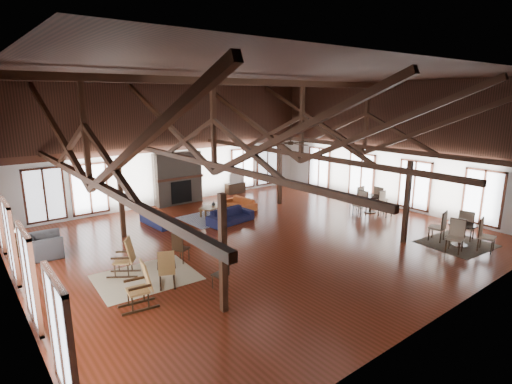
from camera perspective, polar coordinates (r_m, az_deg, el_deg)
floor at (r=15.26m, az=0.73°, el=-6.73°), size 16.00×16.00×0.00m
ceiling at (r=14.35m, az=0.80°, el=16.38°), size 16.00×14.00×0.02m
wall_back at (r=20.39m, az=-11.73°, el=6.78°), size 16.00×0.02×6.00m
wall_front at (r=10.15m, az=26.33°, el=-0.85°), size 16.00×0.02×6.00m
wall_left at (r=11.44m, az=-32.29°, el=-0.06°), size 0.02×14.00×6.00m
wall_right at (r=20.44m, az=18.65°, el=6.37°), size 0.02×14.00×6.00m
roof_truss at (r=14.38m, az=0.77°, el=8.51°), size 15.60×14.07×3.14m
post_grid at (r=14.81m, az=0.74°, el=-1.19°), size 8.16×7.16×3.05m
fireplace at (r=20.36m, az=-11.09°, el=1.92°), size 2.50×0.69×2.60m
ceiling_fan at (r=13.98m, az=4.97°, el=7.11°), size 1.60×1.60×0.75m
sofa_navy_front at (r=17.11m, az=-3.67°, el=-3.44°), size 2.16×1.06×0.61m
sofa_navy_left at (r=17.32m, az=-13.82°, el=-3.68°), size 1.98×0.89×0.56m
sofa_orange at (r=19.32m, az=-2.27°, el=-1.62°), size 1.79×0.86×0.50m
coffee_table at (r=18.06m, az=-6.14°, el=-2.19°), size 1.39×1.01×0.48m
vase at (r=18.12m, az=-6.09°, el=-1.65°), size 0.19×0.19×0.19m
armchair at (r=15.32m, az=-27.88°, el=-6.77°), size 1.27×1.14×0.76m
side_table_lamp at (r=15.88m, az=-30.63°, el=-6.30°), size 0.42×0.42×1.08m
rocking_chair_a at (r=12.75m, az=-18.02°, el=-8.91°), size 1.03×0.92×1.18m
rocking_chair_b at (r=11.80m, az=-12.65°, el=-10.71°), size 0.73×0.93×1.06m
rocking_chair_c at (r=10.83m, az=-15.99°, el=-12.74°), size 1.01×0.63×1.22m
side_chair_a at (r=13.21m, az=-10.91°, el=-7.55°), size 0.57×0.57×1.01m
side_chair_b at (r=11.37m, az=-4.85°, el=-11.28°), size 0.46×0.46×0.89m
cafe_table_near at (r=16.21m, az=27.27°, el=-4.93°), size 2.24×2.24×1.14m
cafe_table_far at (r=19.30m, az=16.06°, el=-1.22°), size 2.12×2.12×1.11m
cup_near at (r=16.08m, az=27.13°, el=-3.95°), size 0.13×0.13×0.09m
cup_far at (r=19.16m, az=16.28°, el=-0.45°), size 0.14×0.14×0.09m
tv_console at (r=22.42m, az=-2.99°, el=0.57°), size 1.14×0.43×0.57m
television at (r=22.30m, az=-2.99°, el=2.04°), size 1.05×0.28×0.60m
rug_tan at (r=12.63m, az=-15.39°, el=-11.67°), size 2.96×2.39×0.01m
rug_navy at (r=18.08m, az=-5.85°, el=-3.54°), size 2.99×2.31×0.01m
rug_dark at (r=16.52m, az=26.72°, el=-6.62°), size 2.48×2.29×0.01m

